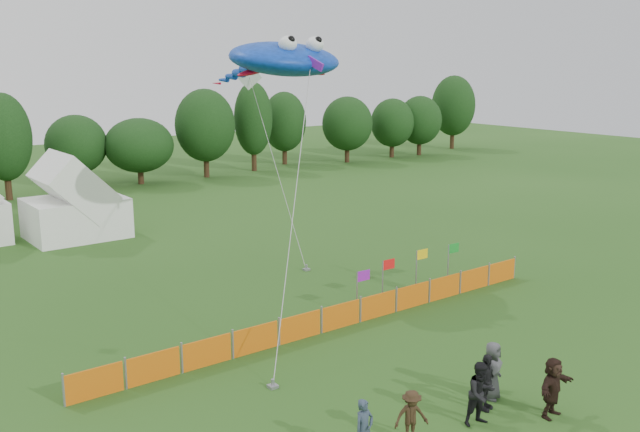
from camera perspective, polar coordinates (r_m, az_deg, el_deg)
ground at (r=22.20m, az=9.82°, el=-15.95°), size 160.00×160.00×0.00m
treeline at (r=60.55m, az=-21.77°, el=5.53°), size 104.57×8.78×8.36m
tent_right at (r=45.08m, az=-19.00°, el=0.83°), size 5.55×4.44×3.92m
barrier_fence at (r=28.66m, az=1.65°, el=-7.98°), size 21.90×0.06×1.00m
flag_row at (r=32.38m, az=6.89°, el=-4.20°), size 6.73×0.66×1.96m
spectator_a at (r=19.86m, az=3.55°, el=-16.65°), size 0.63×0.43×1.68m
spectator_b at (r=21.88m, az=12.74°, el=-13.69°), size 1.07×0.91×1.93m
spectator_c at (r=20.72m, az=7.32°, el=-15.63°), size 1.14×0.92×1.54m
spectator_d at (r=22.76m, az=13.12°, el=-12.83°), size 1.13×0.71×1.79m
spectator_e at (r=23.50m, az=13.61°, el=-11.92°), size 1.06×0.87×1.87m
spectator_f at (r=22.89m, az=18.12°, el=-12.90°), size 1.78×0.78×1.86m
stingray_kite at (r=34.17m, az=-3.17°, el=12.39°), size 10.97×17.87×11.59m
small_kite_white at (r=37.97m, az=-4.63°, el=7.60°), size 1.39×5.23×10.27m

